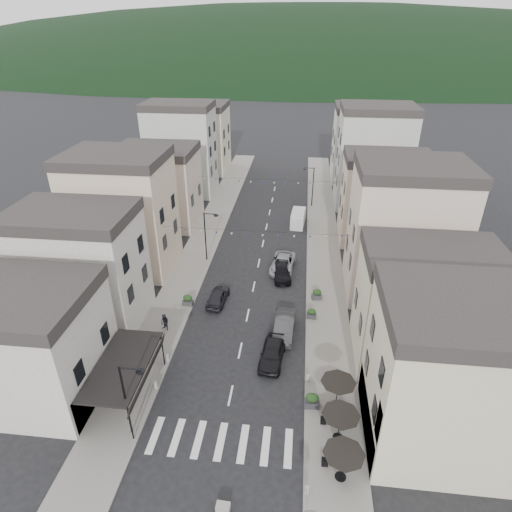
{
  "coord_description": "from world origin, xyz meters",
  "views": [
    {
      "loc": [
        4.43,
        -16.54,
        24.53
      ],
      "look_at": [
        0.2,
        21.35,
        3.5
      ],
      "focal_mm": 30.0,
      "sensor_mm": 36.0,
      "label": 1
    }
  ],
  "objects": [
    {
      "name": "ground",
      "position": [
        0.0,
        0.0,
        0.0
      ],
      "size": [
        700.0,
        700.0,
        0.0
      ],
      "primitive_type": "plane",
      "color": "black",
      "rests_on": "ground"
    },
    {
      "name": "sidewalk_left",
      "position": [
        -7.5,
        32.0,
        0.06
      ],
      "size": [
        4.0,
        76.0,
        0.12
      ],
      "primitive_type": "cube",
      "color": "slate",
      "rests_on": "ground"
    },
    {
      "name": "sidewalk_right",
      "position": [
        7.5,
        32.0,
        0.06
      ],
      "size": [
        4.0,
        76.0,
        0.12
      ],
      "primitive_type": "cube",
      "color": "slate",
      "rests_on": "ground"
    },
    {
      "name": "hill_backdrop",
      "position": [
        0.0,
        300.0,
        0.0
      ],
      "size": [
        640.0,
        360.0,
        70.0
      ],
      "primitive_type": "ellipsoid",
      "color": "black",
      "rests_on": "ground"
    },
    {
      "name": "boutique_building",
      "position": [
        -15.5,
        5.0,
        4.0
      ],
      "size": [
        12.0,
        8.0,
        8.0
      ],
      "primitive_type": "cube",
      "color": "#ADA89F",
      "rests_on": "ground"
    },
    {
      "name": "bistro_building",
      "position": [
        14.5,
        4.0,
        5.0
      ],
      "size": [
        10.0,
        8.0,
        10.0
      ],
      "primitive_type": "cube",
      "color": "beige",
      "rests_on": "ground"
    },
    {
      "name": "boutique_awning",
      "position": [
        -7.25,
        5.0,
        3.11
      ],
      "size": [
        3.77,
        7.5,
        3.28
      ],
      "color": "black",
      "rests_on": "ground"
    },
    {
      "name": "buildings_row_left",
      "position": [
        -14.5,
        37.75,
        6.12
      ],
      "size": [
        10.2,
        54.16,
        14.0
      ],
      "color": "#ADA89F",
      "rests_on": "ground"
    },
    {
      "name": "buildings_row_right",
      "position": [
        14.5,
        36.59,
        6.32
      ],
      "size": [
        10.2,
        54.16,
        14.5
      ],
      "color": "beige",
      "rests_on": "ground"
    },
    {
      "name": "cafe_terrace",
      "position": [
        7.7,
        2.8,
        2.36
      ],
      "size": [
        2.5,
        8.1,
        2.53
      ],
      "color": "black",
      "rests_on": "ground"
    },
    {
      "name": "streetlamp_left_near",
      "position": [
        -5.82,
        2.0,
        3.7
      ],
      "size": [
        1.7,
        0.56,
        6.0
      ],
      "color": "black",
      "rests_on": "ground"
    },
    {
      "name": "streetlamp_left_far",
      "position": [
        -5.82,
        26.0,
        3.7
      ],
      "size": [
        1.7,
        0.56,
        6.0
      ],
      "color": "black",
      "rests_on": "ground"
    },
    {
      "name": "streetlamp_right_far",
      "position": [
        5.82,
        44.0,
        3.7
      ],
      "size": [
        1.7,
        0.56,
        6.0
      ],
      "color": "black",
      "rests_on": "ground"
    },
    {
      "name": "bollards",
      "position": [
        0.0,
        5.5,
        0.42
      ],
      "size": [
        11.66,
        10.26,
        0.6
      ],
      "color": "gray",
      "rests_on": "ground"
    },
    {
      "name": "bunting_near",
      "position": [
        0.0,
        22.0,
        5.65
      ],
      "size": [
        19.0,
        0.28,
        0.62
      ],
      "color": "black",
      "rests_on": "ground"
    },
    {
      "name": "bunting_far",
      "position": [
        0.0,
        38.0,
        5.65
      ],
      "size": [
        19.0,
        0.28,
        0.62
      ],
      "color": "black",
      "rests_on": "ground"
    },
    {
      "name": "parked_car_a",
      "position": [
        2.8,
        10.12,
        0.78
      ],
      "size": [
        2.26,
        4.72,
        1.56
      ],
      "primitive_type": "imported",
      "rotation": [
        0.0,
        0.0,
        -0.09
      ],
      "color": "black",
      "rests_on": "ground"
    },
    {
      "name": "parked_car_b",
      "position": [
        3.58,
        13.71,
        0.8
      ],
      "size": [
        1.9,
        4.9,
        1.59
      ],
      "primitive_type": "imported",
      "rotation": [
        0.0,
        0.0,
        -0.04
      ],
      "color": "#2F2F31",
      "rests_on": "ground"
    },
    {
      "name": "parked_car_c",
      "position": [
        2.8,
        24.94,
        0.74
      ],
      "size": [
        2.94,
        5.53,
        1.48
      ],
      "primitive_type": "imported",
      "rotation": [
        0.0,
        0.0,
        -0.09
      ],
      "color": "gray",
      "rests_on": "ground"
    },
    {
      "name": "parked_car_d",
      "position": [
        2.8,
        23.24,
        0.65
      ],
      "size": [
        2.41,
        4.68,
        1.3
      ],
      "primitive_type": "imported",
      "rotation": [
        0.0,
        0.0,
        0.14
      ],
      "color": "black",
      "rests_on": "ground"
    },
    {
      "name": "parked_car_e",
      "position": [
        -3.2,
        17.76,
        0.7
      ],
      "size": [
        1.98,
        4.22,
        1.4
      ],
      "primitive_type": "imported",
      "rotation": [
        0.0,
        0.0,
        3.06
      ],
      "color": "black",
      "rests_on": "ground"
    },
    {
      "name": "delivery_van",
      "position": [
        4.19,
        37.14,
        1.02
      ],
      "size": [
        2.02,
        4.46,
        2.09
      ],
      "rotation": [
        0.0,
        0.0,
        -0.07
      ],
      "color": "silver",
      "rests_on": "ground"
    },
    {
      "name": "pedestrian_a",
      "position": [
        -8.55,
        9.34,
        1.02
      ],
      "size": [
        0.79,
        0.71,
        1.81
      ],
      "primitive_type": "imported",
      "rotation": [
        0.0,
        0.0,
        0.55
      ],
      "color": "black",
      "rests_on": "sidewalk_left"
    },
    {
      "name": "pedestrian_b",
      "position": [
        -7.05,
        12.87,
        0.94
      ],
      "size": [
        1.0,
        0.93,
        1.64
      ],
      "primitive_type": "imported",
      "rotation": [
        0.0,
        0.0,
        -0.51
      ],
      "color": "#24202B",
      "rests_on": "sidewalk_left"
    },
    {
      "name": "concrete_block_a",
      "position": [
        0.97,
        -2.48,
        0.25
      ],
      "size": [
        0.82,
        0.54,
        0.5
      ],
      "primitive_type": "cube",
      "rotation": [
        0.0,
        0.0,
        -0.05
      ],
      "color": "gray",
      "rests_on": "ground"
    },
    {
      "name": "planter_la",
      "position": [
        -7.81,
        7.48,
        0.6
      ],
      "size": [
        0.94,
        0.6,
        1.0
      ],
      "rotation": [
        0.0,
        0.0,
        -0.13
      ],
      "color": "#2C2C2E",
      "rests_on": "sidewalk_left"
    },
    {
      "name": "planter_lb",
      "position": [
        -6.0,
        16.87,
        0.67
      ],
      "size": [
        1.06,
        0.65,
        1.13
      ],
      "rotation": [
        0.0,
        0.0,
        -0.1
      ],
      "color": "#2F2F31",
      "rests_on": "sidewalk_left"
    },
    {
      "name": "planter_ra",
      "position": [
        6.0,
        5.52,
        0.71
      ],
      "size": [
        1.11,
        0.63,
        1.22
      ],
      "rotation": [
        0.0,
        0.0,
        0.02
      ],
      "color": "#2A2A2C",
      "rests_on": "sidewalk_right"
    },
    {
      "name": "planter_rb",
      "position": [
        6.0,
        16.09,
        0.61
      ],
      "size": [
        0.95,
        0.57,
        1.02
      ],
      "rotation": [
        0.0,
        0.0,
        -0.08
      ],
      "color": "#2C2C2E",
      "rests_on": "sidewalk_right"
    },
    {
      "name": "planter_rc",
      "position": [
        6.53,
        19.29,
        0.65
      ],
      "size": [
        1.07,
        0.74,
        1.1
      ],
      "rotation": [
        0.0,
        0.0,
        0.21
      ],
      "color": "#333336",
      "rests_on": "sidewalk_right"
    }
  ]
}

